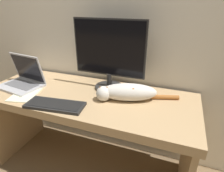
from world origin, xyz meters
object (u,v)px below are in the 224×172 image
Objects in this scene: monitor at (109,54)px; cat at (126,92)px; external_keyboard at (55,105)px; laptop at (23,80)px.

cat is at bearing -37.95° from monitor.
monitor is 0.54m from external_keyboard.
laptop reaches higher than cat.
cat is (0.18, -0.14, -0.22)m from monitor.
laptop is 0.89× the size of external_keyboard.
external_keyboard is at bearing -14.55° from laptop.
laptop is 0.65× the size of cat.
cat is (0.42, 0.26, 0.05)m from external_keyboard.
monitor reaches higher than external_keyboard.
laptop is at bearing 150.14° from external_keyboard.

